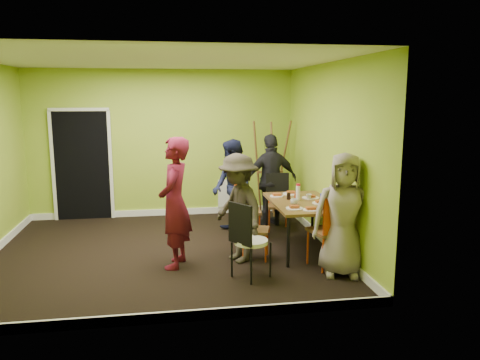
# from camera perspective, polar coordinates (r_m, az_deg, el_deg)

# --- Properties ---
(ground) EXTENTS (5.00, 5.00, 0.00)m
(ground) POSITION_cam_1_polar(r_m,az_deg,el_deg) (7.16, -9.13, -8.69)
(ground) COLOR black
(ground) RESTS_ON ground
(room_walls) EXTENTS (5.04, 4.54, 2.82)m
(room_walls) POSITION_cam_1_polar(r_m,az_deg,el_deg) (6.95, -9.56, -0.85)
(room_walls) COLOR #8CAF2D
(room_walls) RESTS_ON ground
(dining_table) EXTENTS (0.90, 1.50, 0.75)m
(dining_table) POSITION_cam_1_polar(r_m,az_deg,el_deg) (7.06, 7.59, -3.04)
(dining_table) COLOR black
(dining_table) RESTS_ON ground
(chair_left_far) EXTENTS (0.45, 0.45, 1.00)m
(chair_left_far) POSITION_cam_1_polar(r_m,az_deg,el_deg) (7.56, 0.31, -3.13)
(chair_left_far) COLOR #C94112
(chair_left_far) RESTS_ON ground
(chair_left_near) EXTENTS (0.47, 0.46, 0.90)m
(chair_left_near) POSITION_cam_1_polar(r_m,az_deg,el_deg) (6.69, 1.27, -5.36)
(chair_left_near) COLOR #C94112
(chair_left_near) RESTS_ON ground
(chair_back_end) EXTENTS (0.45, 0.52, 0.97)m
(chair_back_end) POSITION_cam_1_polar(r_m,az_deg,el_deg) (8.23, 4.57, -1.15)
(chair_back_end) COLOR #C94112
(chair_back_end) RESTS_ON ground
(chair_front_end) EXTENTS (0.54, 0.54, 1.08)m
(chair_front_end) POSITION_cam_1_polar(r_m,az_deg,el_deg) (6.37, 11.12, -5.43)
(chair_front_end) COLOR #C94112
(chair_front_end) RESTS_ON ground
(chair_bentwood) EXTENTS (0.54, 0.54, 1.00)m
(chair_bentwood) POSITION_cam_1_polar(r_m,az_deg,el_deg) (5.94, 0.89, -6.94)
(chair_bentwood) COLOR black
(chair_bentwood) RESTS_ON ground
(easel) EXTENTS (0.74, 0.70, 1.86)m
(easel) POSITION_cam_1_polar(r_m,az_deg,el_deg) (8.94, 3.75, 1.28)
(easel) COLOR brown
(easel) RESTS_ON ground
(plate_near_left) EXTENTS (0.21, 0.21, 0.01)m
(plate_near_left) POSITION_cam_1_polar(r_m,az_deg,el_deg) (7.36, 4.52, -1.96)
(plate_near_left) COLOR white
(plate_near_left) RESTS_ON dining_table
(plate_near_right) EXTENTS (0.24, 0.24, 0.01)m
(plate_near_right) POSITION_cam_1_polar(r_m,az_deg,el_deg) (6.59, 6.64, -3.45)
(plate_near_right) COLOR white
(plate_near_right) RESTS_ON dining_table
(plate_far_back) EXTENTS (0.27, 0.27, 0.01)m
(plate_far_back) POSITION_cam_1_polar(r_m,az_deg,el_deg) (7.56, 6.26, -1.66)
(plate_far_back) COLOR white
(plate_far_back) RESTS_ON dining_table
(plate_far_front) EXTENTS (0.22, 0.22, 0.01)m
(plate_far_front) POSITION_cam_1_polar(r_m,az_deg,el_deg) (6.53, 8.62, -3.61)
(plate_far_front) COLOR white
(plate_far_front) RESTS_ON dining_table
(plate_wall_back) EXTENTS (0.26, 0.26, 0.01)m
(plate_wall_back) POSITION_cam_1_polar(r_m,az_deg,el_deg) (7.30, 8.61, -2.15)
(plate_wall_back) COLOR white
(plate_wall_back) RESTS_ON dining_table
(plate_wall_front) EXTENTS (0.23, 0.23, 0.01)m
(plate_wall_front) POSITION_cam_1_polar(r_m,az_deg,el_deg) (6.96, 9.75, -2.78)
(plate_wall_front) COLOR white
(plate_wall_front) RESTS_ON dining_table
(thermos) EXTENTS (0.07, 0.07, 0.22)m
(thermos) POSITION_cam_1_polar(r_m,az_deg,el_deg) (7.09, 7.09, -1.59)
(thermos) COLOR white
(thermos) RESTS_ON dining_table
(blue_bottle) EXTENTS (0.07, 0.07, 0.19)m
(blue_bottle) POSITION_cam_1_polar(r_m,az_deg,el_deg) (6.73, 10.05, -2.45)
(blue_bottle) COLOR #1925C1
(blue_bottle) RESTS_ON dining_table
(orange_bottle) EXTENTS (0.03, 0.03, 0.09)m
(orange_bottle) POSITION_cam_1_polar(r_m,az_deg,el_deg) (7.23, 6.77, -1.93)
(orange_bottle) COLOR #C94112
(orange_bottle) RESTS_ON dining_table
(glass_mid) EXTENTS (0.06, 0.06, 0.10)m
(glass_mid) POSITION_cam_1_polar(r_m,az_deg,el_deg) (7.15, 5.95, -1.97)
(glass_mid) COLOR black
(glass_mid) RESTS_ON dining_table
(glass_back) EXTENTS (0.06, 0.06, 0.09)m
(glass_back) POSITION_cam_1_polar(r_m,az_deg,el_deg) (7.42, 7.04, -1.61)
(glass_back) COLOR black
(glass_back) RESTS_ON dining_table
(glass_front) EXTENTS (0.06, 0.06, 0.09)m
(glass_front) POSITION_cam_1_polar(r_m,az_deg,el_deg) (6.63, 10.33, -3.09)
(glass_front) COLOR black
(glass_front) RESTS_ON dining_table
(cup_a) EXTENTS (0.11, 0.11, 0.09)m
(cup_a) POSITION_cam_1_polar(r_m,az_deg,el_deg) (6.83, 6.62, -2.65)
(cup_a) COLOR white
(cup_a) RESTS_ON dining_table
(cup_b) EXTENTS (0.09, 0.09, 0.08)m
(cup_b) POSITION_cam_1_polar(r_m,az_deg,el_deg) (7.20, 8.38, -2.02)
(cup_b) COLOR white
(cup_b) RESTS_ON dining_table
(person_standing) EXTENTS (0.57, 0.73, 1.78)m
(person_standing) POSITION_cam_1_polar(r_m,az_deg,el_deg) (6.35, -7.96, -2.78)
(person_standing) COLOR maroon
(person_standing) RESTS_ON ground
(person_left_far) EXTENTS (0.78, 0.91, 1.60)m
(person_left_far) POSITION_cam_1_polar(r_m,az_deg,el_deg) (7.75, -0.93, -0.96)
(person_left_far) COLOR black
(person_left_far) RESTS_ON ground
(person_left_near) EXTENTS (0.91, 1.13, 1.53)m
(person_left_near) POSITION_cam_1_polar(r_m,az_deg,el_deg) (6.52, -0.20, -3.44)
(person_left_near) COLOR #2E291F
(person_left_near) RESTS_ON ground
(person_back_end) EXTENTS (1.02, 0.57, 1.64)m
(person_back_end) POSITION_cam_1_polar(r_m,az_deg,el_deg) (8.36, 3.84, -0.01)
(person_back_end) COLOR black
(person_back_end) RESTS_ON ground
(person_front_end) EXTENTS (0.89, 0.70, 1.61)m
(person_front_end) POSITION_cam_1_polar(r_m,az_deg,el_deg) (6.15, 12.49, -4.16)
(person_front_end) COLOR gray
(person_front_end) RESTS_ON ground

